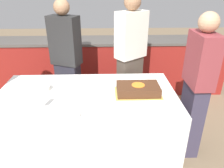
{
  "coord_description": "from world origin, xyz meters",
  "views": [
    {
      "loc": [
        0.2,
        -1.98,
        1.82
      ],
      "look_at": [
        0.26,
        0.0,
        0.86
      ],
      "focal_mm": 35.0,
      "sensor_mm": 36.0,
      "label": 1
    }
  ],
  "objects": [
    {
      "name": "utensil_pile",
      "position": [
        -0.08,
        -0.39,
        0.77
      ],
      "size": [
        0.13,
        0.09,
        0.02
      ],
      "color": "white",
      "rests_on": "dining_table"
    },
    {
      "name": "ground_plane",
      "position": [
        0.0,
        0.0,
        0.0
      ],
      "size": [
        14.0,
        14.0,
        0.0
      ],
      "primitive_type": "plane",
      "color": "#7A664C"
    },
    {
      "name": "side_plate_near_cake",
      "position": [
        0.48,
        0.27,
        0.76
      ],
      "size": [
        0.18,
        0.18,
        0.0
      ],
      "color": "white",
      "rests_on": "dining_table"
    },
    {
      "name": "person_cutting_cake",
      "position": [
        0.53,
        0.71,
        0.87
      ],
      "size": [
        0.43,
        0.39,
        1.68
      ],
      "rotation": [
        0.0,
        0.0,
        -2.5
      ],
      "color": "#4C4238",
      "rests_on": "ground_plane"
    },
    {
      "name": "person_standing_back",
      "position": [
        -0.3,
        0.71,
        0.84
      ],
      "size": [
        0.41,
        0.33,
        1.62
      ],
      "rotation": [
        0.0,
        0.0,
        2.74
      ],
      "color": "#282833",
      "rests_on": "ground_plane"
    },
    {
      "name": "dining_table",
      "position": [
        0.0,
        0.0,
        0.38
      ],
      "size": [
        1.84,
        0.98,
        0.76
      ],
      "color": "silver",
      "rests_on": "ground_plane"
    },
    {
      "name": "back_counter",
      "position": [
        0.0,
        1.56,
        0.46
      ],
      "size": [
        4.4,
        0.58,
        0.92
      ],
      "color": "maroon",
      "rests_on": "ground_plane"
    },
    {
      "name": "person_seated_right",
      "position": [
        1.14,
        0.0,
        0.81
      ],
      "size": [
        0.2,
        0.38,
        1.56
      ],
      "rotation": [
        0.0,
        0.0,
        -1.57
      ],
      "color": "#383347",
      "rests_on": "ground_plane"
    },
    {
      "name": "cake",
      "position": [
        0.53,
        -0.02,
        0.81
      ],
      "size": [
        0.47,
        0.3,
        0.1
      ],
      "color": "gold",
      "rests_on": "dining_table"
    },
    {
      "name": "wine_glass",
      "position": [
        -0.37,
        -0.28,
        0.87
      ],
      "size": [
        0.06,
        0.06,
        0.16
      ],
      "color": "white",
      "rests_on": "dining_table"
    },
    {
      "name": "plate_stack",
      "position": [
        -0.48,
        0.08,
        0.79
      ],
      "size": [
        0.2,
        0.2,
        0.05
      ],
      "color": "white",
      "rests_on": "dining_table"
    }
  ]
}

